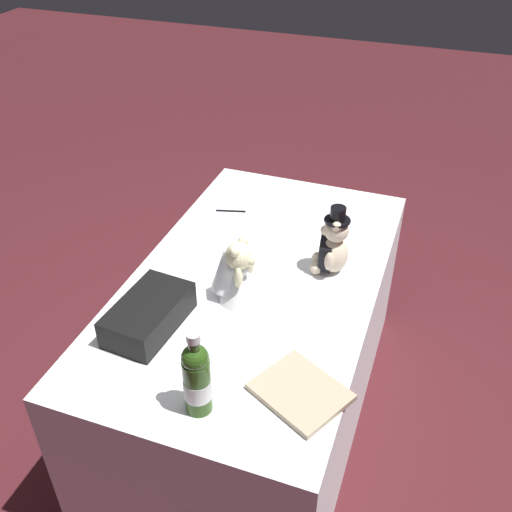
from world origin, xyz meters
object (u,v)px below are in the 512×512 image
object	(u,v)px
teddy_bear_groom	(332,247)
teddy_bear_bride	(236,273)
champagne_bottle	(197,378)
guestbook	(300,392)
gift_case_black	(149,314)
signing_pen	(232,211)

from	to	relation	value
teddy_bear_groom	teddy_bear_bride	bearing A→B (deg)	-45.52
champagne_bottle	teddy_bear_bride	bearing A→B (deg)	-170.84
guestbook	gift_case_black	bearing A→B (deg)	-73.89
teddy_bear_groom	guestbook	world-z (taller)	teddy_bear_groom
gift_case_black	teddy_bear_bride	bearing A→B (deg)	137.74
teddy_bear_groom	champagne_bottle	distance (m)	0.81
teddy_bear_groom	guestbook	xyz separation A→B (m)	(0.64, 0.06, -0.10)
teddy_bear_bride	champagne_bottle	bearing A→B (deg)	9.16
teddy_bear_groom	signing_pen	world-z (taller)	teddy_bear_groom
teddy_bear_bride	champagne_bottle	distance (m)	0.51
teddy_bear_bride	guestbook	xyz separation A→B (m)	(0.36, 0.35, -0.10)
gift_case_black	teddy_bear_groom	bearing A→B (deg)	135.96
signing_pen	gift_case_black	bearing A→B (deg)	1.00
gift_case_black	guestbook	world-z (taller)	gift_case_black
teddy_bear_bride	champagne_bottle	xyz separation A→B (m)	(0.51, 0.08, 0.02)
teddy_bear_bride	signing_pen	bearing A→B (deg)	-156.74
teddy_bear_bride	guestbook	distance (m)	0.51
guestbook	signing_pen	bearing A→B (deg)	-119.71
champagne_bottle	signing_pen	xyz separation A→B (m)	(-1.05, -0.32, -0.12)
teddy_bear_groom	gift_case_black	size ratio (longest dim) A/B	0.83
signing_pen	guestbook	distance (m)	1.08
champagne_bottle	signing_pen	size ratio (longest dim) A/B	2.17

